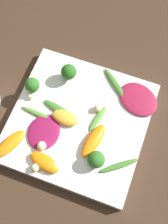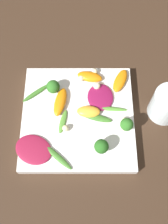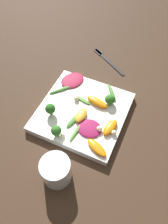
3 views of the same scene
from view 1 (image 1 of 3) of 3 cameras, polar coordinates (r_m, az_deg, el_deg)
ground_plane at (r=0.68m, az=-0.95°, el=-2.33°), size 2.40×2.40×0.00m
plate at (r=0.67m, az=-0.97°, el=-1.95°), size 0.28×0.28×0.03m
radicchio_leaf_0 at (r=0.65m, az=-7.37°, el=-3.64°), size 0.07×0.08×0.01m
radicchio_leaf_1 at (r=0.68m, az=9.90°, el=2.33°), size 0.11×0.10×0.01m
orange_segment_0 at (r=0.62m, az=-7.25°, el=-9.10°), size 0.07×0.04×0.02m
orange_segment_1 at (r=0.65m, az=-13.36°, el=-5.63°), size 0.06×0.08×0.01m
orange_segment_2 at (r=0.63m, az=1.71°, el=-5.29°), size 0.04×0.08×0.02m
orange_segment_3 at (r=0.65m, az=-3.46°, el=-1.07°), size 0.06×0.03×0.02m
broccoli_floret_0 at (r=0.67m, az=-9.43°, el=4.87°), size 0.03×0.03×0.04m
broccoli_floret_1 at (r=0.68m, az=-2.82°, el=7.31°), size 0.03×0.03×0.04m
broccoli_floret_2 at (r=0.61m, az=2.23°, el=-8.68°), size 0.03×0.03×0.04m
arugula_sprig_0 at (r=0.66m, az=-7.99°, el=-0.54°), size 0.09×0.02×0.01m
arugula_sprig_1 at (r=0.66m, az=-4.68°, el=0.50°), size 0.08×0.03×0.01m
arugula_sprig_2 at (r=0.63m, az=6.42°, el=-9.72°), size 0.07×0.06×0.01m
arugula_sprig_3 at (r=0.65m, az=2.54°, el=-1.19°), size 0.03×0.07×0.01m
arugula_sprig_4 at (r=0.69m, az=5.89°, el=4.88°), size 0.08×0.07×0.01m
macadamia_nut_0 at (r=0.66m, az=2.52°, el=0.70°), size 0.02×0.02×0.02m
macadamia_nut_1 at (r=0.68m, az=-9.71°, el=2.86°), size 0.01×0.01×0.01m
macadamia_nut_2 at (r=0.63m, az=-8.95°, el=-10.05°), size 0.02×0.02×0.02m
macadamia_nut_3 at (r=0.63m, az=-7.75°, el=-6.16°), size 0.02×0.02×0.02m
macadamia_nut_4 at (r=0.62m, az=-5.11°, el=-9.45°), size 0.02×0.02×0.02m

